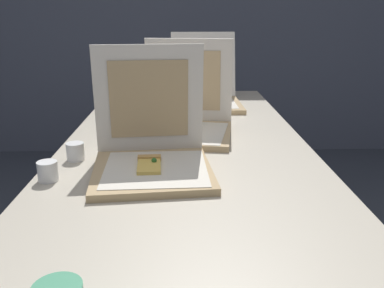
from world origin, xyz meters
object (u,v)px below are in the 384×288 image
pizza_box_middle (186,121)px  pizza_box_back (206,95)px  table (186,159)px  cup_white_far (131,118)px  pizza_box_front (152,154)px  cup_white_near_left (48,171)px  cup_white_near_center (75,151)px  cup_white_mid (110,139)px

pizza_box_middle → pizza_box_back: size_ratio=0.87×
table → cup_white_far: cup_white_far is taller
pizza_box_middle → cup_white_far: (-0.24, 0.16, -0.02)m
pizza_box_front → table: bearing=60.7°
pizza_box_middle → cup_white_near_left: 0.61m
pizza_box_middle → pizza_box_front: bearing=-98.0°
cup_white_far → pizza_box_middle: bearing=-33.9°
pizza_box_front → cup_white_near_center: (-0.26, 0.10, -0.02)m
cup_white_near_center → cup_white_far: 0.46m
cup_white_mid → cup_white_near_left: bearing=-111.8°
table → cup_white_near_center: cup_white_near_center is taller
cup_white_mid → cup_white_near_left: (-0.13, -0.32, 0.00)m
pizza_box_front → pizza_box_back: bearing=71.2°
cup_white_far → cup_white_near_center: bearing=-106.1°
pizza_box_middle → cup_white_mid: 0.31m
cup_white_mid → cup_white_near_left: size_ratio=1.00×
cup_white_far → cup_white_near_left: (-0.16, -0.62, 0.00)m
cup_white_far → cup_white_mid: bearing=-97.2°
pizza_box_back → cup_white_near_center: (-0.47, -0.82, -0.02)m
pizza_box_front → cup_white_near_left: (-0.29, -0.07, -0.02)m
cup_white_mid → cup_white_far: size_ratio=1.00×
cup_white_near_center → cup_white_mid: (0.09, 0.14, 0.00)m
pizza_box_middle → cup_white_near_left: bearing=-123.6°
pizza_box_middle → cup_white_mid: pizza_box_middle is taller
cup_white_mid → pizza_box_middle: bearing=27.6°
table → cup_white_mid: bearing=179.2°
cup_white_near_center → cup_white_near_left: (-0.04, -0.17, 0.00)m
table → pizza_box_back: (0.11, 0.69, 0.10)m
pizza_box_back → cup_white_far: bearing=-134.1°
cup_white_near_center → cup_white_mid: 0.17m
table → pizza_box_middle: (0.00, 0.15, 0.10)m
table → cup_white_near_left: (-0.40, -0.31, 0.08)m
pizza_box_back → cup_white_near_left: (-0.51, -1.00, -0.02)m
pizza_box_middle → cup_white_near_center: bearing=-134.4°
cup_white_near_left → pizza_box_middle: bearing=48.7°
pizza_box_back → cup_white_mid: (-0.38, -0.68, -0.02)m
cup_white_mid → table: bearing=-0.8°
cup_white_far → cup_white_near_left: same height
table → pizza_box_back: bearing=80.8°
table → pizza_box_middle: bearing=88.2°
table → pizza_box_back: pizza_box_back is taller
pizza_box_front → pizza_box_middle: pizza_box_front is taller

